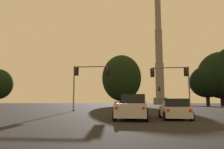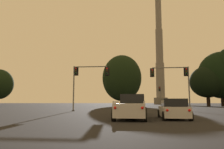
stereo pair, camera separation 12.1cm
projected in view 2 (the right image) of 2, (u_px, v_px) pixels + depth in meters
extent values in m
cube|color=silver|center=(131.00, 110.00, 15.75)|extent=(2.25, 5.49, 0.88)
cube|color=black|center=(133.00, 99.00, 17.57)|extent=(1.92, 1.88, 0.72)
cube|color=silver|center=(116.00, 102.00, 14.59)|extent=(0.21, 2.43, 0.16)
cube|color=silver|center=(144.00, 102.00, 14.31)|extent=(0.21, 2.43, 0.16)
cylinder|color=black|center=(121.00, 112.00, 18.02)|extent=(0.26, 0.81, 0.80)
cylinder|color=black|center=(145.00, 112.00, 17.73)|extent=(0.26, 0.81, 0.80)
cylinder|color=black|center=(114.00, 115.00, 13.70)|extent=(0.26, 0.81, 0.80)
cylinder|color=black|center=(145.00, 115.00, 13.41)|extent=(0.26, 0.81, 0.80)
sphere|color=red|center=(115.00, 108.00, 13.22)|extent=(0.17, 0.17, 0.17)
sphere|color=red|center=(142.00, 108.00, 12.98)|extent=(0.17, 0.17, 0.17)
cube|color=silver|center=(173.00, 112.00, 15.70)|extent=(1.79, 4.03, 0.72)
cube|color=black|center=(174.00, 103.00, 15.39)|extent=(1.59, 1.93, 0.55)
cylinder|color=black|center=(159.00, 113.00, 17.37)|extent=(0.23, 0.60, 0.60)
cylinder|color=black|center=(181.00, 114.00, 17.17)|extent=(0.23, 0.60, 0.60)
cylinder|color=black|center=(164.00, 116.00, 14.17)|extent=(0.23, 0.60, 0.60)
cylinder|color=black|center=(191.00, 116.00, 13.97)|extent=(0.23, 0.60, 0.60)
sphere|color=red|center=(167.00, 110.00, 13.81)|extent=(0.17, 0.17, 0.17)
sphere|color=red|center=(189.00, 110.00, 13.65)|extent=(0.17, 0.17, 0.17)
cube|color=silver|center=(133.00, 108.00, 22.13)|extent=(2.23, 5.48, 0.88)
cube|color=black|center=(134.00, 100.00, 23.95)|extent=(1.92, 1.88, 0.72)
cube|color=silver|center=(123.00, 102.00, 20.97)|extent=(0.20, 2.43, 0.16)
cube|color=silver|center=(142.00, 102.00, 20.70)|extent=(0.20, 2.43, 0.16)
cylinder|color=black|center=(126.00, 109.00, 24.39)|extent=(0.25, 0.81, 0.80)
cylinder|color=black|center=(143.00, 109.00, 24.11)|extent=(0.25, 0.81, 0.80)
cylinder|color=black|center=(122.00, 111.00, 20.08)|extent=(0.25, 0.81, 0.80)
cylinder|color=black|center=(143.00, 111.00, 19.79)|extent=(0.25, 0.81, 0.80)
sphere|color=red|center=(123.00, 106.00, 19.60)|extent=(0.17, 0.17, 0.17)
sphere|color=red|center=(141.00, 106.00, 19.36)|extent=(0.17, 0.17, 0.17)
cylinder|color=slate|center=(189.00, 89.00, 29.30)|extent=(0.18, 0.18, 6.01)
cylinder|color=black|center=(190.00, 111.00, 28.93)|extent=(0.40, 0.40, 0.10)
cube|color=black|center=(186.00, 71.00, 29.63)|extent=(0.34, 0.34, 1.04)
cube|color=black|center=(186.00, 72.00, 29.80)|extent=(0.58, 0.03, 1.25)
sphere|color=red|center=(186.00, 69.00, 29.48)|extent=(0.22, 0.22, 0.22)
sphere|color=#352604|center=(186.00, 71.00, 29.44)|extent=(0.22, 0.22, 0.22)
sphere|color=black|center=(187.00, 74.00, 29.40)|extent=(0.22, 0.22, 0.22)
cylinder|color=slate|center=(170.00, 68.00, 29.91)|extent=(4.83, 0.14, 0.14)
sphere|color=slate|center=(188.00, 67.00, 29.67)|extent=(0.18, 0.18, 0.18)
cube|color=black|center=(152.00, 72.00, 30.08)|extent=(0.34, 0.34, 1.04)
cube|color=black|center=(152.00, 73.00, 30.26)|extent=(0.58, 0.03, 1.25)
sphere|color=red|center=(152.00, 70.00, 29.93)|extent=(0.22, 0.22, 0.22)
sphere|color=#352604|center=(152.00, 72.00, 29.89)|extent=(0.22, 0.22, 0.22)
sphere|color=black|center=(152.00, 75.00, 29.85)|extent=(0.22, 0.22, 0.22)
cylinder|color=slate|center=(161.00, 96.00, 60.70)|extent=(0.18, 0.18, 5.59)
cylinder|color=black|center=(161.00, 106.00, 60.36)|extent=(0.40, 0.40, 0.10)
cube|color=black|center=(160.00, 89.00, 61.00)|extent=(0.34, 0.34, 1.04)
cube|color=black|center=(160.00, 89.00, 61.18)|extent=(0.58, 0.03, 1.25)
sphere|color=red|center=(160.00, 88.00, 60.85)|extent=(0.22, 0.22, 0.22)
sphere|color=#352604|center=(160.00, 89.00, 60.81)|extent=(0.22, 0.22, 0.22)
sphere|color=black|center=(160.00, 90.00, 60.77)|extent=(0.22, 0.22, 0.22)
cylinder|color=slate|center=(74.00, 88.00, 29.93)|extent=(0.18, 0.18, 6.16)
cylinder|color=black|center=(73.00, 111.00, 29.55)|extent=(0.40, 0.40, 0.10)
cube|color=black|center=(76.00, 71.00, 30.21)|extent=(0.34, 0.34, 1.04)
cube|color=black|center=(76.00, 71.00, 30.39)|extent=(0.58, 0.03, 1.25)
sphere|color=red|center=(76.00, 68.00, 30.06)|extent=(0.22, 0.22, 0.22)
sphere|color=#352604|center=(76.00, 71.00, 30.02)|extent=(0.22, 0.22, 0.22)
sphere|color=black|center=(76.00, 73.00, 29.98)|extent=(0.22, 0.22, 0.22)
cylinder|color=slate|center=(90.00, 67.00, 30.08)|extent=(4.62, 0.14, 0.14)
sphere|color=slate|center=(74.00, 67.00, 30.31)|extent=(0.18, 0.18, 0.18)
cube|color=black|center=(107.00, 71.00, 29.76)|extent=(0.34, 0.34, 1.04)
cube|color=black|center=(107.00, 71.00, 29.94)|extent=(0.58, 0.03, 1.25)
sphere|color=red|center=(107.00, 69.00, 29.61)|extent=(0.22, 0.22, 0.22)
sphere|color=#352604|center=(107.00, 71.00, 29.57)|extent=(0.22, 0.22, 0.22)
sphere|color=black|center=(107.00, 73.00, 29.53)|extent=(0.22, 0.22, 0.22)
cylinder|color=slate|center=(161.00, 101.00, 117.77)|extent=(7.36, 7.36, 3.66)
cylinder|color=gray|center=(160.00, 80.00, 119.21)|extent=(4.60, 4.60, 19.12)
cylinder|color=gray|center=(159.00, 46.00, 121.63)|extent=(3.96, 3.96, 19.12)
cylinder|color=gray|center=(158.00, 13.00, 124.04)|extent=(3.31, 3.31, 19.12)
cylinder|color=black|center=(122.00, 101.00, 65.31)|extent=(1.18, 1.18, 3.27)
ellipsoid|color=black|center=(122.00, 78.00, 66.18)|extent=(11.81, 10.63, 13.98)
cylinder|color=black|center=(208.00, 100.00, 62.01)|extent=(1.00, 1.00, 3.63)
ellipsoid|color=black|center=(207.00, 82.00, 62.67)|extent=(9.98, 8.98, 9.08)
cylinder|color=black|center=(223.00, 100.00, 62.60)|extent=(1.34, 1.34, 3.94)
ellipsoid|color=black|center=(222.00, 75.00, 63.50)|extent=(13.41, 12.07, 13.72)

